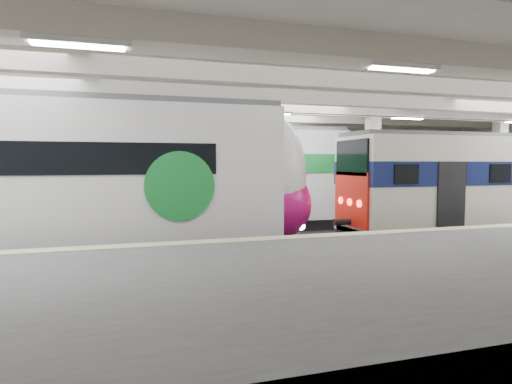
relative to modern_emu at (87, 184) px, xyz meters
name	(u,v)px	position (x,y,z in m)	size (l,w,h in m)	color
station_hall	(313,156)	(6.45, -1.74, 0.84)	(36.00, 24.00, 5.75)	black
modern_emu	(87,184)	(0.00, 0.00, 0.00)	(15.42, 3.18, 4.90)	white
older_rer	(489,185)	(14.86, 0.00, -0.23)	(12.40, 2.74, 4.14)	silver
far_train	(182,177)	(3.45, 5.50, 0.00)	(14.82, 3.73, 4.66)	white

